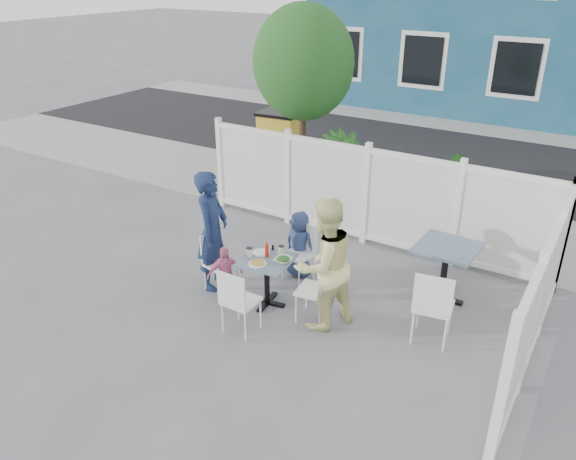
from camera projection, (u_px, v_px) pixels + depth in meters
The scene contains 30 objects.
ground at pixel (279, 309), 7.44m from camera, with size 80.00×80.00×0.00m, color slate.
near_sidewalk at pixel (390, 211), 10.35m from camera, with size 24.00×2.60×0.01m, color gray.
street at pixel (451, 158), 13.19m from camera, with size 24.00×5.00×0.01m, color black.
far_sidewalk at pixel (484, 128), 15.57m from camera, with size 24.00×1.60×0.01m, color gray.
building at pixel (511, 4), 17.13m from camera, with size 11.00×6.00×6.00m.
fence_back at pixel (366, 197), 8.90m from camera, with size 5.86×0.08×1.60m.
fence_right at pixel (539, 303), 6.14m from camera, with size 0.08×3.66×1.60m.
tree at pixel (303, 63), 9.62m from camera, with size 1.80×1.62×3.59m.
utility_cabinet at pixel (280, 150), 11.41m from camera, with size 0.77×0.55×1.42m, color gold.
potted_shrub_a at pixel (342, 176), 9.80m from camera, with size 0.87×0.87×1.56m, color #144317.
potted_shrub_b at pixel (478, 209), 8.61m from camera, with size 1.32×1.14×1.47m, color #144317.
main_table at pixel (267, 269), 7.34m from camera, with size 0.72×0.72×0.68m.
spare_table at pixel (446, 258), 7.40m from camera, with size 0.79×0.79×0.81m.
chair_left at pixel (217, 257), 7.72m from camera, with size 0.43×0.44×0.83m.
chair_right at pixel (319, 286), 6.99m from camera, with size 0.43×0.44×0.87m.
chair_back at pixel (302, 248), 7.96m from camera, with size 0.45×0.44×0.84m.
chair_near at pixel (237, 298), 6.73m from camera, with size 0.40×0.39×0.88m.
chair_spare at pixel (433, 303), 6.53m from camera, with size 0.51×0.49×0.98m.
man at pixel (212, 231), 7.64m from camera, with size 0.62×0.41×1.70m, color #172449.
woman at pixel (324, 265), 6.78m from camera, with size 0.83×0.64×1.70m, color #DFDE45.
boy at pixel (300, 244), 8.05m from camera, with size 0.49×0.32×0.99m, color navy.
toddler at pixel (225, 275), 7.41m from camera, with size 0.49×0.20×0.83m, color pink.
plate_main at pixel (257, 264), 7.14m from camera, with size 0.23×0.23×0.01m, color white.
plate_side at pixel (261, 253), 7.42m from camera, with size 0.23×0.23×0.02m, color white.
salad_bowl at pixel (283, 260), 7.19m from camera, with size 0.22×0.22×0.05m, color white.
coffee_cup_a at pixel (249, 253), 7.31m from camera, with size 0.08×0.08×0.12m, color beige.
coffee_cup_b at pixel (281, 250), 7.38m from camera, with size 0.07×0.07×0.11m, color beige.
ketchup_bottle at pixel (267, 251), 7.30m from camera, with size 0.05×0.05×0.17m, color red.
salt_shaker at pixel (269, 248), 7.48m from camera, with size 0.03×0.03×0.07m, color white.
pepper_shaker at pixel (273, 248), 7.49m from camera, with size 0.03×0.03×0.07m, color black.
Camera 1 is at (3.39, -5.27, 4.15)m, focal length 35.00 mm.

